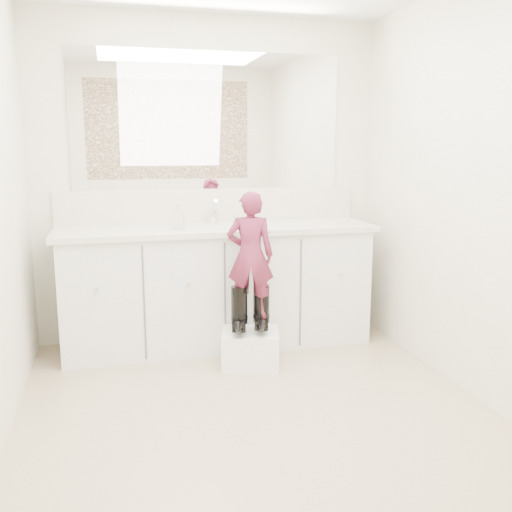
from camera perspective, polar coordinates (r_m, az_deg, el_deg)
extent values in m
plane|color=#988964|center=(3.24, 0.37, -15.85)|extent=(3.00, 3.00, 0.00)
plane|color=beige|center=(4.36, -4.65, 7.51)|extent=(2.60, 0.00, 2.60)
plane|color=beige|center=(1.51, 15.00, 0.62)|extent=(2.60, 0.00, 2.60)
plane|color=beige|center=(3.47, 21.79, 5.87)|extent=(0.00, 3.00, 3.00)
cube|color=silver|center=(4.22, -3.85, -3.28)|extent=(2.20, 0.55, 0.85)
cube|color=beige|center=(4.11, -3.89, 2.69)|extent=(2.28, 0.58, 0.04)
cube|color=beige|center=(4.36, -4.58, 5.08)|extent=(2.28, 0.03, 0.25)
cube|color=white|center=(4.35, -4.71, 13.30)|extent=(2.00, 0.02, 1.00)
cube|color=#472819|center=(1.51, 15.69, 17.76)|extent=(2.00, 0.01, 1.20)
cylinder|color=silver|center=(4.27, -4.31, 3.93)|extent=(0.08, 0.08, 0.10)
imported|color=beige|center=(4.19, -1.70, 3.72)|extent=(0.12, 0.12, 0.08)
imported|color=beige|center=(4.01, -7.75, 3.97)|extent=(0.11, 0.11, 0.18)
cube|color=white|center=(3.89, -0.56, -9.21)|extent=(0.44, 0.40, 0.24)
imported|color=#A1315B|center=(3.72, -0.58, 0.08)|extent=(0.35, 0.27, 0.84)
cylinder|color=#E45888|center=(3.70, 0.51, 2.09)|extent=(0.13, 0.05, 0.06)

